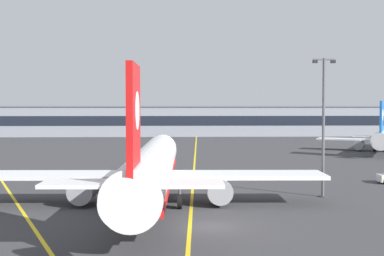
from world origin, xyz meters
TOP-DOWN VIEW (x-y plane):
  - ground_plane at (0.00, 0.00)m, footprint 400.00×400.00m
  - taxiway_centreline at (0.00, 30.00)m, footprint 9.72×179.77m
  - taxiway_lead_in_stripe at (-14.00, 2.00)m, footprint 23.02×55.64m
  - airliner_foreground at (-4.77, 8.90)m, footprint 32.14×41.48m
  - apron_lamp_post at (12.16, 12.53)m, footprint 2.24×0.90m
  - safety_cone_by_nose_gear at (-3.18, 24.18)m, footprint 0.44×0.44m
  - terminal_building at (6.65, 121.34)m, footprint 157.10×12.40m

SIDE VIEW (x-z plane):
  - ground_plane at x=0.00m, z-range 0.00..0.00m
  - taxiway_centreline at x=0.00m, z-range 0.00..0.01m
  - taxiway_lead_in_stripe at x=-14.00m, z-range 0.00..0.01m
  - safety_cone_by_nose_gear at x=-3.18m, z-range -0.02..0.53m
  - airliner_foreground at x=-4.77m, z-range -2.46..9.19m
  - terminal_building at x=6.65m, z-range 0.01..9.12m
  - apron_lamp_post at x=12.16m, z-range 0.31..14.11m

